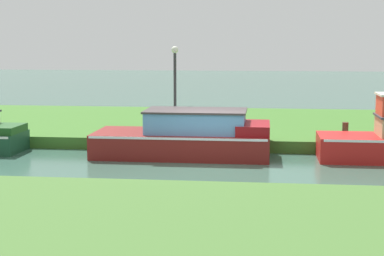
# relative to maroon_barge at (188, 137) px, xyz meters

# --- Properties ---
(ground_plane) EXTENTS (120.00, 120.00, 0.00)m
(ground_plane) POSITION_rel_maroon_barge_xyz_m (0.82, -1.20, -0.62)
(ground_plane) COLOR #365C4D
(riverbank_far) EXTENTS (72.00, 10.00, 0.40)m
(riverbank_far) POSITION_rel_maroon_barge_xyz_m (0.82, 5.80, -0.42)
(riverbank_far) COLOR #396A26
(riverbank_far) RESTS_ON ground_plane
(maroon_barge) EXTENTS (5.49, 2.29, 1.48)m
(maroon_barge) POSITION_rel_maroon_barge_xyz_m (0.00, 0.00, 0.00)
(maroon_barge) COLOR maroon
(maroon_barge) RESTS_ON ground_plane
(lamp_post) EXTENTS (0.24, 0.24, 3.04)m
(lamp_post) POSITION_rel_maroon_barge_xyz_m (-0.71, 2.02, 1.68)
(lamp_post) COLOR #333338
(lamp_post) RESTS_ON riverbank_far
(mooring_post_near) EXTENTS (0.20, 0.20, 0.59)m
(mooring_post_near) POSITION_rel_maroon_barge_xyz_m (4.98, 1.25, 0.08)
(mooring_post_near) COLOR #4B3324
(mooring_post_near) RESTS_ON riverbank_far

